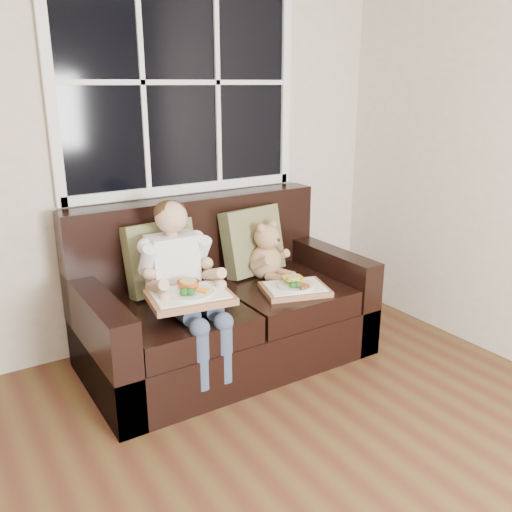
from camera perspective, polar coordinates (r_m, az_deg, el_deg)
room_walls at (r=0.99m, az=12.85°, el=14.37°), size 4.52×5.02×2.71m
window_back at (r=3.51m, az=-7.95°, el=17.66°), size 1.62×0.04×1.37m
loveseat at (r=3.37m, az=-3.65°, el=-5.66°), size 1.70×0.92×0.96m
pillow_left at (r=3.25m, az=-9.97°, el=-0.16°), size 0.44×0.22×0.43m
pillow_right at (r=3.53m, az=-0.36°, el=1.59°), size 0.45×0.26×0.44m
child at (r=3.01m, az=-7.94°, el=-1.68°), size 0.40×0.60×0.90m
teddy_bear at (r=3.45m, az=1.13°, el=0.12°), size 0.26×0.31×0.38m
tray_left at (r=2.89m, az=-6.98°, el=-4.09°), size 0.48×0.39×0.10m
tray_right at (r=3.26m, az=4.11°, el=-3.32°), size 0.45×0.39×0.09m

